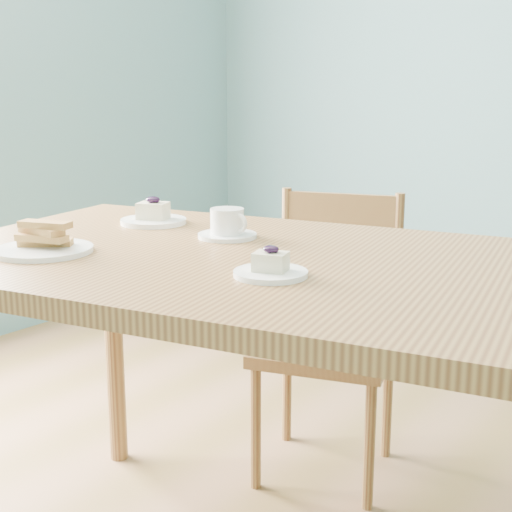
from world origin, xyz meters
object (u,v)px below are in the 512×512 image
Objects in this scene: cheesecake_plate_near at (271,268)px; biscotti_plate at (43,243)px; dining_table at (268,294)px; cheesecake_plate_far at (153,217)px; dining_chair at (329,333)px; coffee_cup at (228,225)px.

biscotti_plate is (-0.52, -0.14, 0.01)m from cheesecake_plate_near.
cheesecake_plate_far is at bearing 153.07° from dining_table.
dining_chair reaches higher than dining_table.
dining_chair is at bearing 112.71° from cheesecake_plate_near.
coffee_cup is at bearing 142.07° from cheesecake_plate_near.
cheesecake_plate_near is (0.30, -0.72, 0.40)m from dining_chair.
cheesecake_plate_near is at bearing 14.84° from biscotti_plate.
biscotti_plate is (-0.42, -0.26, 0.10)m from dining_table.
cheesecake_plate_far is 0.28m from coffee_cup.
cheesecake_plate_far reaches higher than cheesecake_plate_near.
biscotti_plate reaches higher than cheesecake_plate_near.
biscotti_plate is at bearing -165.16° from cheesecake_plate_near.
cheesecake_plate_far reaches higher than biscotti_plate.
cheesecake_plate_far is at bearing 179.70° from coffee_cup.
dining_chair is (-0.20, 0.59, -0.30)m from dining_table.
cheesecake_plate_near is 0.67× the size of biscotti_plate.
dining_chair is 0.67m from cheesecake_plate_far.
biscotti_plate is at bearing -159.39° from dining_table.
dining_chair is 6.06× the size of cheesecake_plate_near.
cheesecake_plate_near is at bearing -63.96° from dining_table.
coffee_cup reaches higher than cheesecake_plate_near.
dining_table is at bearing -15.11° from cheesecake_plate_far.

